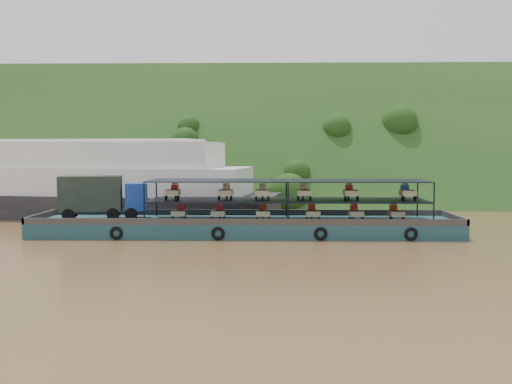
{
  "coord_description": "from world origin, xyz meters",
  "views": [
    {
      "loc": [
        -0.8,
        -48.96,
        7.15
      ],
      "look_at": [
        -2.0,
        3.0,
        3.2
      ],
      "focal_mm": 40.0,
      "sensor_mm": 36.0,
      "label": 1
    }
  ],
  "objects": [
    {
      "name": "passenger_ferry",
      "position": [
        -20.13,
        11.11,
        3.53
      ],
      "size": [
        41.32,
        16.47,
        8.15
      ],
      "rotation": [
        0.0,
        0.0,
        -0.16
      ],
      "color": "black",
      "rests_on": "ground"
    },
    {
      "name": "hillside",
      "position": [
        0.0,
        36.0,
        0.0
      ],
      "size": [
        140.0,
        39.6,
        39.6
      ],
      "primitive_type": "cube",
      "rotation": [
        0.79,
        0.0,
        0.0
      ],
      "color": "#183814",
      "rests_on": "ground"
    },
    {
      "name": "cargo_barge",
      "position": [
        -4.1,
        -1.42,
        1.22
      ],
      "size": [
        35.0,
        7.18,
        4.87
      ],
      "color": "#133C43",
      "rests_on": "ground"
    },
    {
      "name": "ground",
      "position": [
        0.0,
        0.0,
        0.0
      ],
      "size": [
        160.0,
        160.0,
        0.0
      ],
      "primitive_type": "plane",
      "color": "brown",
      "rests_on": "ground"
    }
  ]
}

